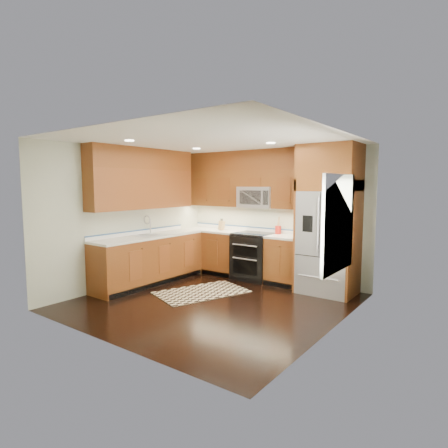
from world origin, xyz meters
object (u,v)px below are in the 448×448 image
Objects in this scene: rug at (202,292)px; utensil_crock at (278,228)px; knife_block at (222,225)px; refrigerator at (328,220)px; range at (253,256)px.

utensil_crock reaches higher than rug.
rug is 4.57× the size of utensil_crock.
knife_block is (-0.61, 1.41, 1.03)m from rug.
rug is 1.99m from utensil_crock.
rug is at bearing -113.75° from utensil_crock.
utensil_crock is (1.29, 0.14, 0.02)m from knife_block.
refrigerator is at bearing 56.81° from rug.
knife_block is at bearing 175.94° from range.
refrigerator is 2.42m from knife_block.
range is at bearing 178.60° from refrigerator.
utensil_crock reaches higher than knife_block.
refrigerator reaches higher than rug.
utensil_crock is at bearing 6.33° from knife_block.
refrigerator is 7.64× the size of utensil_crock.
utensil_crock is at bearing 167.75° from refrigerator.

